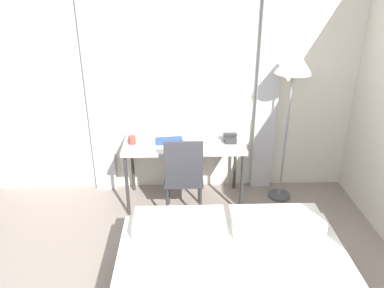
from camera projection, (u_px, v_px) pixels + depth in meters
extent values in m
cube|color=silver|center=(192.00, 76.00, 4.09)|extent=(4.67, 0.05, 2.70)
cube|color=white|center=(183.00, 54.00, 3.95)|extent=(1.58, 0.01, 1.50)
cube|color=silver|center=(96.00, 83.00, 4.01)|extent=(0.24, 0.06, 2.60)
cube|color=silver|center=(269.00, 82.00, 4.07)|extent=(0.24, 0.06, 2.60)
cube|color=#B2B2B7|center=(184.00, 143.00, 4.00)|extent=(1.28, 0.59, 0.04)
cylinder|color=#333333|center=(127.00, 186.00, 3.90)|extent=(0.04, 0.04, 0.70)
cylinder|color=#333333|center=(242.00, 184.00, 3.94)|extent=(0.04, 0.04, 0.70)
cylinder|color=#333333|center=(133.00, 164.00, 4.37)|extent=(0.04, 0.04, 0.70)
cylinder|color=#333333|center=(235.00, 162.00, 4.40)|extent=(0.04, 0.04, 0.70)
cube|color=#333338|center=(184.00, 177.00, 3.92)|extent=(0.40, 0.40, 0.05)
cube|color=#333338|center=(183.00, 163.00, 3.65)|extent=(0.38, 0.04, 0.46)
cylinder|color=#333338|center=(167.00, 205.00, 3.85)|extent=(0.03, 0.03, 0.40)
cylinder|color=#333338|center=(200.00, 204.00, 3.86)|extent=(0.03, 0.03, 0.40)
cylinder|color=#333338|center=(169.00, 188.00, 4.16)|extent=(0.03, 0.03, 0.40)
cylinder|color=#333338|center=(199.00, 187.00, 4.17)|extent=(0.03, 0.03, 0.40)
cube|color=silver|center=(179.00, 222.00, 3.07)|extent=(0.74, 0.32, 0.12)
cube|color=silver|center=(276.00, 221.00, 3.10)|extent=(0.74, 0.32, 0.12)
cylinder|color=#4C4C51|center=(279.00, 195.00, 4.36)|extent=(0.25, 0.25, 0.03)
cylinder|color=gray|center=(286.00, 138.00, 4.06)|extent=(0.02, 0.02, 1.43)
cone|color=silver|center=(294.00, 60.00, 3.72)|extent=(0.38, 0.38, 0.26)
cube|color=#2D2D2D|center=(230.00, 138.00, 3.99)|extent=(0.12, 0.18, 0.06)
cube|color=#2D2D2D|center=(230.00, 135.00, 3.97)|extent=(0.14, 0.06, 0.02)
cube|color=navy|center=(169.00, 141.00, 3.99)|extent=(0.30, 0.19, 0.02)
cube|color=white|center=(169.00, 140.00, 3.98)|extent=(0.28, 0.18, 0.01)
cylinder|color=#993F33|center=(132.00, 140.00, 3.92)|extent=(0.08, 0.08, 0.08)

